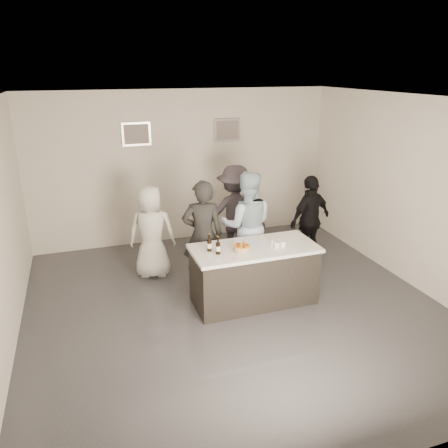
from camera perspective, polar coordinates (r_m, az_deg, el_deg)
The scene contains 18 objects.
floor at distance 6.65m, azimuth 1.40°, elevation -10.77°, with size 6.00×6.00×0.00m, color #3D3D42.
ceiling at distance 5.73m, azimuth 1.66°, elevation 15.98°, with size 6.00×6.00×0.00m, color white.
wall_back at distance 8.80m, azimuth -5.26°, elevation 7.41°, with size 6.00×0.04×3.00m, color silver.
wall_front at distance 3.62m, azimuth 18.49°, elevation -12.75°, with size 6.00×0.04×3.00m, color silver.
wall_right at distance 7.56m, azimuth 23.44°, elevation 3.75°, with size 0.04×6.00×3.00m, color silver.
picture_left at distance 8.49m, azimuth -11.38°, elevation 11.45°, with size 0.54×0.04×0.44m, color #B2B2B7.
picture_right at distance 8.90m, azimuth 0.41°, elevation 12.20°, with size 0.54×0.04×0.44m, color #B2B2B7.
bar_counter at distance 6.61m, azimuth 3.92°, elevation -6.59°, with size 1.86×0.86×0.90m, color white.
cake at distance 6.26m, azimuth 2.35°, elevation -3.20°, with size 0.24×0.24×0.07m, color gold.
beer_bottle_a at distance 6.21m, azimuth -1.93°, elevation -2.45°, with size 0.07×0.07×0.26m, color black.
beer_bottle_b at distance 6.12m, azimuth -0.79°, elevation -2.82°, with size 0.07×0.07×0.26m, color black.
tumbler_cluster at distance 6.49m, azimuth 7.08°, elevation -2.47°, with size 0.19×0.19×0.08m, color orange.
candles at distance 6.03m, azimuth 2.18°, elevation -4.51°, with size 0.24×0.08×0.01m, color pink.
person_main_black at distance 6.87m, azimuth -2.79°, elevation -1.47°, with size 0.65×0.43×1.78m, color black.
person_main_blue at distance 7.22m, azimuth 3.00°, elevation -0.18°, with size 0.89×0.69×1.83m, color #AFCBE5.
person_guest_left at distance 7.37m, azimuth -9.42°, elevation -1.04°, with size 0.77×0.50×1.58m, color silver.
person_guest_right at distance 7.96m, azimuth 11.17°, elevation 0.58°, with size 0.95×0.39×1.62m, color black.
person_guest_back at distance 7.87m, azimuth 1.44°, elevation 1.34°, with size 1.15×0.66×1.78m, color #363038.
Camera 1 is at (-1.98, -5.37, 3.39)m, focal length 35.00 mm.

